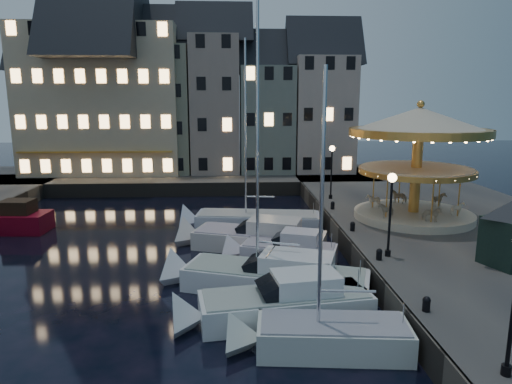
{
  "coord_description": "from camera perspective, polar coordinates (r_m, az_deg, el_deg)",
  "views": [
    {
      "loc": [
        -0.41,
        -20.2,
        8.9
      ],
      "look_at": [
        1.0,
        8.0,
        3.2
      ],
      "focal_mm": 32.0,
      "sensor_mm": 36.0,
      "label": 1
    }
  ],
  "objects": [
    {
      "name": "ground",
      "position": [
        22.08,
        -1.59,
        -12.36
      ],
      "size": [
        160.0,
        160.0,
        0.0
      ],
      "primitive_type": "plane",
      "color": "black",
      "rests_on": "ground"
    },
    {
      "name": "quay_east",
      "position": [
        31.02,
        25.05,
        -5.12
      ],
      "size": [
        16.0,
        56.0,
        1.3
      ],
      "primitive_type": "cube",
      "color": "#474442",
      "rests_on": "ground"
    },
    {
      "name": "quay_north",
      "position": [
        49.49,
        -11.65,
        1.58
      ],
      "size": [
        44.0,
        12.0,
        1.3
      ],
      "primitive_type": "cube",
      "color": "#474442",
      "rests_on": "ground"
    },
    {
      "name": "quaywall_e",
      "position": [
        28.21,
        10.46,
        -5.79
      ],
      "size": [
        0.15,
        44.0,
        1.3
      ],
      "primitive_type": "cube",
      "color": "#47423A",
      "rests_on": "ground"
    },
    {
      "name": "quaywall_n",
      "position": [
        43.36,
        -10.22,
        0.26
      ],
      "size": [
        48.0,
        0.15,
        1.3
      ],
      "primitive_type": "cube",
      "color": "#47423A",
      "rests_on": "ground"
    },
    {
      "name": "streetlamp_b",
      "position": [
        23.05,
        16.49,
        -1.3
      ],
      "size": [
        0.44,
        0.44,
        4.17
      ],
      "color": "black",
      "rests_on": "quay_east"
    },
    {
      "name": "streetlamp_c",
      "position": [
        35.86,
        9.43,
        3.43
      ],
      "size": [
        0.44,
        0.44,
        4.17
      ],
      "color": "black",
      "rests_on": "quay_east"
    },
    {
      "name": "bollard_a",
      "position": [
        18.26,
        20.53,
        -12.91
      ],
      "size": [
        0.3,
        0.3,
        0.57
      ],
      "color": "black",
      "rests_on": "quay_east"
    },
    {
      "name": "bollard_b",
      "position": [
        23.04,
        15.14,
        -7.46
      ],
      "size": [
        0.3,
        0.3,
        0.57
      ],
      "color": "black",
      "rests_on": "quay_east"
    },
    {
      "name": "bollard_c",
      "position": [
        27.62,
        11.98,
        -4.16
      ],
      "size": [
        0.3,
        0.3,
        0.57
      ],
      "color": "black",
      "rests_on": "quay_east"
    },
    {
      "name": "bollard_d",
      "position": [
        32.8,
        9.56,
        -1.6
      ],
      "size": [
        0.3,
        0.3,
        0.57
      ],
      "color": "black",
      "rests_on": "quay_east"
    },
    {
      "name": "townhouse_na",
      "position": [
        53.72,
        -24.01,
        9.24
      ],
      "size": [
        5.5,
        8.0,
        12.8
      ],
      "color": "gray",
      "rests_on": "quay_north"
    },
    {
      "name": "townhouse_nb",
      "position": [
        52.02,
        -18.36,
        10.16
      ],
      "size": [
        6.16,
        8.0,
        13.8
      ],
      "color": "gray",
      "rests_on": "quay_north"
    },
    {
      "name": "townhouse_nc",
      "position": [
        50.77,
        -11.68,
        11.04
      ],
      "size": [
        6.82,
        8.0,
        14.8
      ],
      "color": "gray",
      "rests_on": "quay_north"
    },
    {
      "name": "townhouse_nd",
      "position": [
        50.24,
        -5.07,
        11.8
      ],
      "size": [
        5.5,
        8.0,
        15.8
      ],
      "color": "gray",
      "rests_on": "quay_north"
    },
    {
      "name": "townhouse_ne",
      "position": [
        50.34,
        1.27,
        10.13
      ],
      "size": [
        6.16,
        8.0,
        12.8
      ],
      "color": "slate",
      "rests_on": "quay_north"
    },
    {
      "name": "townhouse_nf",
      "position": [
        51.13,
        8.17,
        10.6
      ],
      "size": [
        6.82,
        8.0,
        13.8
      ],
      "color": "#B79D90",
      "rests_on": "quay_north"
    },
    {
      "name": "hotel_corner",
      "position": [
        52.02,
        -18.41,
        11.81
      ],
      "size": [
        17.6,
        9.0,
        16.8
      ],
      "color": "beige",
      "rests_on": "quay_north"
    },
    {
      "name": "motorboat_a",
      "position": [
        17.31,
        7.62,
        -17.6
      ],
      "size": [
        6.53,
        2.61,
        10.76
      ],
      "color": "silver",
      "rests_on": "ground"
    },
    {
      "name": "motorboat_b",
      "position": [
        19.25,
        2.49,
        -14.01
      ],
      "size": [
        8.16,
        3.44,
        2.15
      ],
      "color": "silver",
      "rests_on": "ground"
    },
    {
      "name": "motorboat_c",
      "position": [
        21.94,
        1.39,
        -10.59
      ],
      "size": [
        9.62,
        5.34,
        12.93
      ],
      "color": "silver",
      "rests_on": "ground"
    },
    {
      "name": "motorboat_d",
      "position": [
        25.46,
        3.2,
        -7.55
      ],
      "size": [
        6.18,
        3.67,
        2.15
      ],
      "color": "silver",
      "rests_on": "ground"
    },
    {
      "name": "motorboat_e",
      "position": [
        27.84,
        -0.39,
        -5.84
      ],
      "size": [
        8.92,
        5.1,
        2.15
      ],
      "color": "beige",
      "rests_on": "ground"
    },
    {
      "name": "motorboat_f",
      "position": [
        32.12,
        -0.79,
        -3.69
      ],
      "size": [
        9.7,
        3.62,
        12.83
      ],
      "color": "silver",
      "rests_on": "ground"
    },
    {
      "name": "red_fishing_boat",
      "position": [
        36.04,
        -29.38,
        -3.26
      ],
      "size": [
        7.02,
        2.76,
        5.77
      ],
      "color": "maroon",
      "rests_on": "ground"
    },
    {
      "name": "carousel",
      "position": [
        30.78,
        19.63,
        5.91
      ],
      "size": [
        8.68,
        8.68,
        7.59
      ],
      "color": "beige",
      "rests_on": "quay_east"
    },
    {
      "name": "ticket_kiosk",
      "position": [
        24.08,
        29.29,
        -3.24
      ],
      "size": [
        3.04,
        3.04,
        3.56
      ],
      "color": "black",
      "rests_on": "quay_east"
    }
  ]
}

